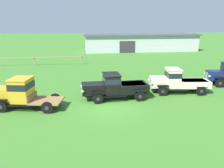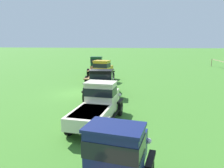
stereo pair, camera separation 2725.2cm
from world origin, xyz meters
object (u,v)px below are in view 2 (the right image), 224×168
vintage_truck_far_side (99,104)px  vintage_truck_back_of_row (117,163)px  vintage_truck_second_in_line (103,70)px  vintage_truck_midrow_center (101,83)px  vintage_truck_foreground_near (97,65)px

vintage_truck_far_side → vintage_truck_back_of_row: 5.88m
vintage_truck_second_in_line → vintage_truck_midrow_center: bearing=8.4°
vintage_truck_foreground_near → vintage_truck_far_side: size_ratio=0.85×
vintage_truck_second_in_line → vintage_truck_midrow_center: size_ratio=0.97×
vintage_truck_far_side → vintage_truck_back_of_row: (5.67, 1.52, 0.08)m
vintage_truck_foreground_near → vintage_truck_back_of_row: (23.38, 5.03, -0.02)m
vintage_truck_foreground_near → vintage_truck_midrow_center: (12.09, 2.66, -0.10)m
vintage_truck_far_side → vintage_truck_back_of_row: bearing=15.0°
vintage_truck_second_in_line → vintage_truck_back_of_row: (18.29, 3.40, -0.05)m
vintage_truck_second_in_line → vintage_truck_midrow_center: 7.08m
vintage_truck_second_in_line → vintage_truck_far_side: bearing=8.5°
vintage_truck_back_of_row → vintage_truck_foreground_near: bearing=-167.8°
vintage_truck_midrow_center → vintage_truck_far_side: 5.68m
vintage_truck_foreground_near → vintage_truck_second_in_line: (5.09, 1.63, 0.02)m
vintage_truck_back_of_row → vintage_truck_far_side: bearing=-165.0°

